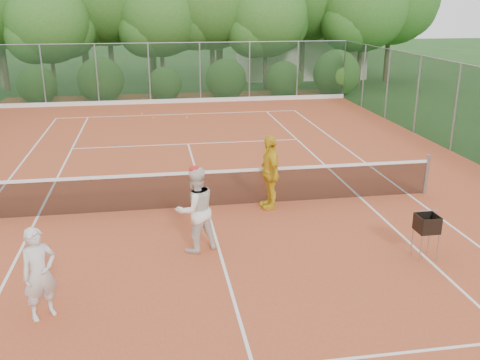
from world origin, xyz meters
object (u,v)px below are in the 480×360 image
object	(u,v)px
player_white	(39,273)
player_center_grp	(195,209)
ball_hopper	(427,224)
player_yellow	(270,172)

from	to	relation	value
player_white	player_center_grp	xyz separation A→B (m)	(2.70, 2.08, 0.12)
player_white	ball_hopper	world-z (taller)	player_white
player_center_grp	ball_hopper	distance (m)	4.66
player_white	player_yellow	xyz separation A→B (m)	(4.73, 4.24, 0.15)
player_white	player_yellow	bearing A→B (deg)	8.14
player_white	player_center_grp	world-z (taller)	player_center_grp
player_white	ball_hopper	xyz separation A→B (m)	(7.22, 0.95, -0.05)
player_white	player_yellow	distance (m)	6.36
player_yellow	ball_hopper	distance (m)	4.13
player_white	ball_hopper	bearing A→B (deg)	-26.17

